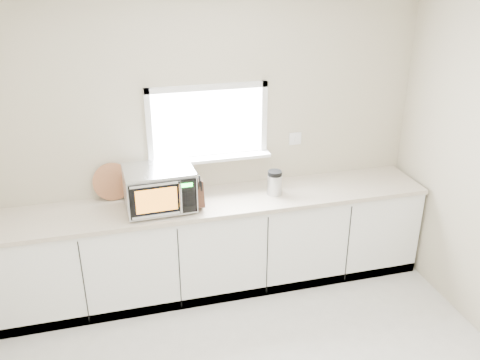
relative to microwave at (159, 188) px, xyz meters
name	(u,v)px	position (x,y,z in m)	size (l,w,h in m)	color
back_wall	(208,142)	(0.50, 0.35, 0.25)	(4.00, 0.17, 2.70)	#BDAF96
cabinets	(217,245)	(0.50, 0.05, -0.67)	(3.92, 0.60, 0.88)	white
countertop	(216,202)	(0.50, 0.04, -0.21)	(3.92, 0.64, 0.04)	beige
microwave	(159,188)	(0.00, 0.00, 0.00)	(0.59, 0.48, 0.37)	black
knife_block	(197,193)	(0.31, -0.06, -0.06)	(0.11, 0.22, 0.32)	#49271A
cutting_board	(112,182)	(-0.38, 0.29, -0.02)	(0.34, 0.34, 0.02)	#AE6A43
coffee_grinder	(275,183)	(1.04, 0.02, -0.08)	(0.17, 0.17, 0.23)	#B8BBC0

